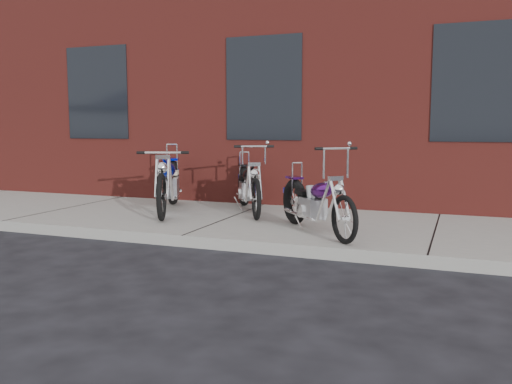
% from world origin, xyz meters
% --- Properties ---
extents(ground, '(120.00, 120.00, 0.00)m').
position_xyz_m(ground, '(0.00, 0.00, 0.00)').
color(ground, black).
rests_on(ground, ground).
extents(sidewalk, '(22.00, 3.00, 0.15)m').
position_xyz_m(sidewalk, '(0.00, 1.50, 0.07)').
color(sidewalk, gray).
rests_on(sidewalk, ground).
extents(building_brick, '(22.00, 10.00, 8.00)m').
position_xyz_m(building_brick, '(0.00, 8.00, 4.00)').
color(building_brick, maroon).
rests_on(building_brick, ground).
extents(chopper_purple, '(1.41, 1.58, 1.14)m').
position_xyz_m(chopper_purple, '(1.53, 0.83, 0.52)').
color(chopper_purple, black).
rests_on(chopper_purple, sidewalk).
extents(chopper_blue, '(1.12, 2.31, 1.08)m').
position_xyz_m(chopper_blue, '(-1.18, 1.70, 0.60)').
color(chopper_blue, black).
rests_on(chopper_blue, sidewalk).
extents(chopper_third, '(1.15, 1.95, 1.11)m').
position_xyz_m(chopper_third, '(0.07, 2.14, 0.54)').
color(chopper_third, black).
rests_on(chopper_third, sidewalk).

